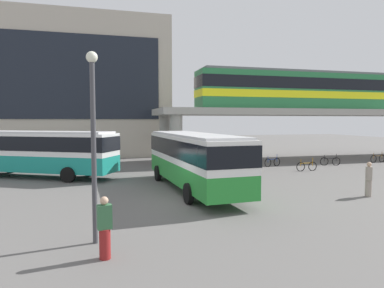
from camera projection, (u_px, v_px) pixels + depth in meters
name	position (u px, v px, depth m)	size (l,w,h in m)	color
ground_plane	(157.00, 172.00, 26.09)	(120.00, 120.00, 0.00)	#605E5B
station_building	(35.00, 89.00, 39.58)	(29.75, 14.07, 15.19)	#B2A899
elevated_platform	(312.00, 116.00, 34.89)	(31.98, 6.87, 5.06)	#9E9B93
train	(297.00, 90.00, 34.26)	(20.68, 2.96, 3.84)	#26723F
bus_main	(193.00, 155.00, 19.34)	(3.29, 11.18, 3.22)	#268C33
bus_secondary	(39.00, 149.00, 23.57)	(10.93, 7.47, 3.22)	teal
bicycle_black	(330.00, 161.00, 30.07)	(1.75, 0.52, 1.04)	black
bicycle_blue	(272.00, 162.00, 29.41)	(1.74, 0.56, 1.04)	black
bicycle_brown	(378.00, 159.00, 32.25)	(1.79, 0.23, 1.04)	black
bicycle_orange	(307.00, 166.00, 26.75)	(1.79, 0.08, 1.04)	black
pedestrian_at_kerb	(369.00, 180.00, 17.67)	(0.43, 0.48, 1.81)	gray
pedestrian_walking_across	(105.00, 229.00, 9.70)	(0.44, 0.33, 1.81)	maroon
pedestrian_near_building	(215.00, 160.00, 27.70)	(0.42, 0.32, 1.64)	maroon
lamp_post	(93.00, 131.00, 10.77)	(0.36, 0.36, 6.12)	#3F3F44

